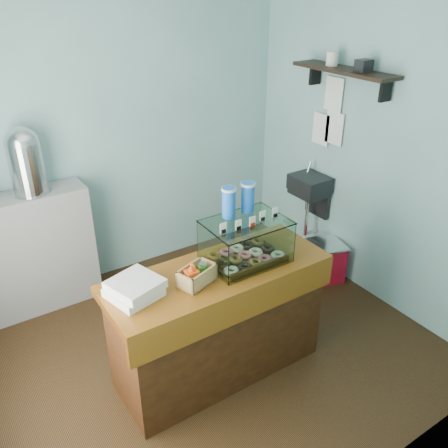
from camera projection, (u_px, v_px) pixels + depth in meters
ground at (202, 349)px, 3.86m from camera, size 3.50×3.50×0.00m
room_shell at (199, 147)px, 3.08m from camera, size 3.54×3.04×2.82m
counter at (219, 321)px, 3.46m from camera, size 1.60×0.60×0.90m
back_shelf at (35, 252)px, 4.14m from camera, size 1.00×0.32×1.10m
display_case at (244, 238)px, 3.32m from camera, size 0.57×0.42×0.53m
condiment_crate at (196, 276)px, 3.08m from camera, size 0.29×0.22×0.18m
pastry_boxes at (134, 288)px, 2.97m from camera, size 0.37×0.36×0.12m
coffee_urn at (25, 159)px, 3.79m from camera, size 0.30×0.30×0.56m
red_cooler at (320, 261)px, 4.67m from camera, size 0.52×0.44×0.39m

